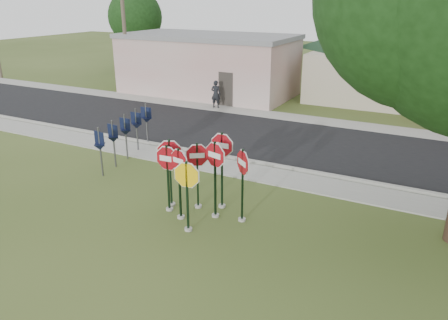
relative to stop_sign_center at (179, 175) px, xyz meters
The scene contains 19 objects.
ground 1.81m from the stop_sign_center, 70.48° to the right, with size 120.00×120.00×0.00m, color #394B1C.
sidewalk_near 4.78m from the stop_sign_center, 85.71° to the left, with size 60.00×1.60×0.06m, color gray.
road 9.17m from the stop_sign_center, 87.84° to the left, with size 60.00×7.00×0.04m, color black.
sidewalk_far 13.42m from the stop_sign_center, 88.54° to the left, with size 60.00×1.60×0.06m, color gray.
curb 5.73m from the stop_sign_center, 86.49° to the left, with size 60.00×0.20×0.14m, color gray.
stop_sign_center is the anchor object (origin of this frame).
stop_sign_yellow 0.84m from the stop_sign_center, 41.66° to the right, with size 1.08×0.24×2.35m.
stop_sign_left 0.70m from the stop_sign_center, 155.56° to the left, with size 1.12×0.24×2.39m.
stop_sign_right 1.12m from the stop_sign_center, 32.90° to the left, with size 1.06×0.30×2.66m.
stop_sign_back_right 1.54m from the stop_sign_center, 58.27° to the left, with size 1.08×0.24×2.74m.
stop_sign_back_left 0.92m from the stop_sign_center, 83.95° to the left, with size 0.87×0.61×2.38m.
stop_sign_far_right 1.95m from the stop_sign_center, 22.42° to the left, with size 0.84×0.70×2.51m.
stop_sign_far_left 1.00m from the stop_sign_center, 140.99° to the left, with size 1.07×0.51×2.48m.
route_sign_row 6.18m from the stop_sign_center, 145.02° to the left, with size 1.43×4.63×2.00m.
building_stucco 19.12m from the stop_sign_center, 116.94° to the left, with size 12.20×6.20×4.20m.
building_house 21.28m from the stop_sign_center, 83.64° to the left, with size 11.60×11.60×6.20m.
utility_pole_near 20.04m from the stop_sign_center, 133.81° to the left, with size 2.20×0.26×9.50m.
bg_tree_left 30.48m from the stop_sign_center, 130.47° to the left, with size 4.90×4.90×7.35m.
pedestrian 14.64m from the stop_sign_center, 114.20° to the left, with size 0.63×0.41×1.72m, color black.
Camera 1 is at (6.64, -9.42, 6.66)m, focal length 35.00 mm.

